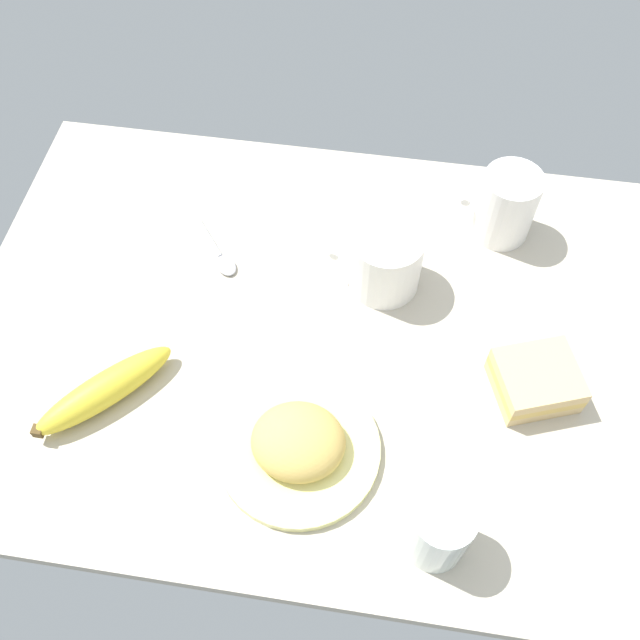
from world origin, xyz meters
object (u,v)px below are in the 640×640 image
at_px(coffee_mug_black, 385,260).
at_px(spoon, 220,256).
at_px(sandwich_main, 536,381).
at_px(banana, 105,390).
at_px(plate_of_food, 298,445).
at_px(glass_of_milk, 439,531).
at_px(coffee_mug_milky, 506,205).

xyz_separation_m(coffee_mug_black, spoon, (-0.22, 0.01, -0.04)).
relative_size(sandwich_main, banana, 0.73).
xyz_separation_m(plate_of_food, glass_of_milk, (0.16, -0.08, 0.02)).
bearing_deg(sandwich_main, plate_of_food, -155.48).
relative_size(coffee_mug_black, spoon, 1.23).
height_order(coffee_mug_black, sandwich_main, coffee_mug_black).
relative_size(plate_of_food, spoon, 1.94).
height_order(coffee_mug_milky, sandwich_main, coffee_mug_milky).
distance_m(plate_of_food, coffee_mug_black, 0.26).
height_order(plate_of_food, sandwich_main, plate_of_food).
bearing_deg(banana, spoon, 69.39).
bearing_deg(coffee_mug_black, coffee_mug_milky, 36.75).
xyz_separation_m(coffee_mug_milky, spoon, (-0.37, -0.10, -0.05)).
relative_size(coffee_mug_black, banana, 0.75).
bearing_deg(sandwich_main, banana, -170.07).
distance_m(plate_of_food, glass_of_milk, 0.18).
distance_m(glass_of_milk, banana, 0.41).
xyz_separation_m(glass_of_milk, spoon, (-0.31, 0.34, -0.04)).
relative_size(sandwich_main, spoon, 1.20).
distance_m(coffee_mug_milky, sandwich_main, 0.25).
bearing_deg(coffee_mug_black, sandwich_main, -34.32).
bearing_deg(banana, glass_of_milk, -16.01).
bearing_deg(sandwich_main, coffee_mug_milky, 100.17).
bearing_deg(spoon, coffee_mug_milky, 15.89).
bearing_deg(coffee_mug_milky, sandwich_main, -79.83).
bearing_deg(glass_of_milk, plate_of_food, 153.12).
relative_size(plate_of_food, banana, 1.18).
bearing_deg(coffee_mug_milky, plate_of_food, -121.12).
xyz_separation_m(coffee_mug_black, coffee_mug_milky, (0.15, 0.11, 0.01)).
relative_size(plate_of_food, sandwich_main, 1.62).
bearing_deg(coffee_mug_milky, banana, -143.99).
relative_size(coffee_mug_milky, banana, 0.64).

